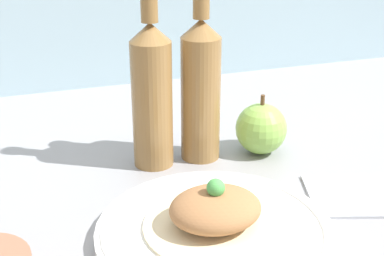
{
  "coord_description": "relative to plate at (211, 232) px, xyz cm",
  "views": [
    {
      "loc": [
        -20.07,
        -59.9,
        37.83
      ],
      "look_at": [
        0.84,
        1.46,
        10.06
      ],
      "focal_mm": 50.0,
      "sensor_mm": 36.0,
      "label": 1
    }
  ],
  "objects": [
    {
      "name": "cider_bottle_right",
      "position": [
        6.45,
        22.01,
        10.67
      ],
      "size": [
        6.11,
        6.11,
        28.74
      ],
      "color": "olive",
      "rests_on": "ground_plane"
    },
    {
      "name": "plated_food",
      "position": [
        -0.0,
        -0.0,
        2.76
      ],
      "size": [
        17.32,
        17.32,
        6.48
      ],
      "color": "beige",
      "rests_on": "plate"
    },
    {
      "name": "cider_bottle_left",
      "position": [
        -1.19,
        22.01,
        10.67
      ],
      "size": [
        6.11,
        6.11,
        28.74
      ],
      "color": "olive",
      "rests_on": "ground_plane"
    },
    {
      "name": "plate",
      "position": [
        0.0,
        0.0,
        0.0
      ],
      "size": [
        28.74,
        28.74,
        2.06
      ],
      "color": "white",
      "rests_on": "ground_plane"
    },
    {
      "name": "napkin",
      "position": [
        24.36,
        2.47,
        -0.7
      ],
      "size": [
        19.51,
        15.91,
        0.8
      ],
      "color": "#B7BCC6",
      "rests_on": "ground_plane"
    },
    {
      "name": "apple",
      "position": [
        16.18,
        20.35,
        3.03
      ],
      "size": [
        8.24,
        8.24,
        9.81
      ],
      "color": "#84B74C",
      "rests_on": "ground_plane"
    },
    {
      "name": "ground_plane",
      "position": [
        0.48,
        9.55,
        -3.1
      ],
      "size": [
        180.0,
        110.0,
        4.0
      ],
      "primitive_type": "cube",
      "color": "gray"
    }
  ]
}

